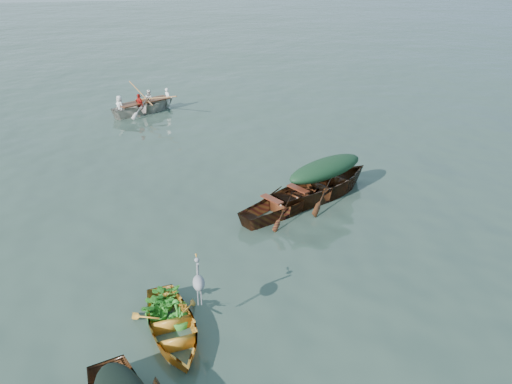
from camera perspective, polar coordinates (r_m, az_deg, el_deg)
ground at (r=12.23m, az=5.30°, el=-5.32°), size 140.00×140.00×0.00m
yellow_dinghy at (r=9.54m, az=-9.49°, el=-15.88°), size 1.75×3.09×0.77m
green_tarp_boat at (r=14.39m, az=7.76°, el=-0.45°), size 5.00×3.71×1.17m
open_wooden_boat at (r=13.40m, az=3.32°, el=-2.31°), size 4.07×3.09×0.91m
rowed_boat at (r=22.48m, az=-12.51°, el=8.83°), size 4.20×3.31×0.99m
green_tarp_cover at (r=14.04m, az=7.96°, el=2.66°), size 2.75×2.04×0.52m
thwart_benches at (r=13.19m, az=3.37°, el=-0.49°), size 2.10×1.65×0.04m
heron at (r=9.13m, az=-6.52°, el=-11.00°), size 0.35×0.44×0.92m
dinghy_weeds at (r=9.54m, az=-10.36°, el=-10.67°), size 0.85×1.01×0.60m
rowers at (r=22.26m, az=-12.73°, el=10.99°), size 3.08×2.53×0.76m
oars at (r=22.34m, az=-12.64°, el=10.12°), size 1.91×2.51×0.06m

